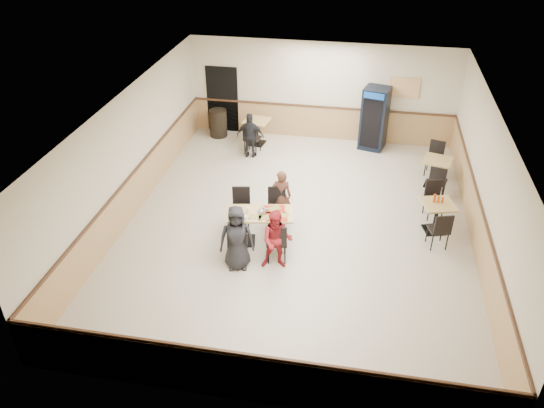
% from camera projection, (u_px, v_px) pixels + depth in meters
% --- Properties ---
extents(ground, '(10.00, 10.00, 0.00)m').
position_uv_depth(ground, '(297.00, 226.00, 12.55)').
color(ground, beige).
rests_on(ground, ground).
extents(room_shell, '(10.00, 10.00, 10.00)m').
position_uv_depth(room_shell, '(377.00, 161.00, 14.09)').
color(room_shell, silver).
rests_on(room_shell, ground).
extents(main_table, '(1.55, 0.97, 0.77)m').
position_uv_depth(main_table, '(260.00, 223.00, 11.74)').
color(main_table, black).
rests_on(main_table, ground).
extents(main_chairs, '(1.56, 1.89, 0.98)m').
position_uv_depth(main_chairs, '(258.00, 224.00, 11.76)').
color(main_chairs, black).
rests_on(main_chairs, ground).
extents(diner_woman_left, '(0.81, 0.62, 1.47)m').
position_uv_depth(diner_woman_left, '(237.00, 238.00, 10.88)').
color(diner_woman_left, black).
rests_on(diner_woman_left, ground).
extents(diner_woman_right, '(0.72, 0.60, 1.36)m').
position_uv_depth(diner_woman_right, '(277.00, 240.00, 10.91)').
color(diner_woman_right, maroon).
rests_on(diner_woman_right, ground).
extents(diner_man_opposite, '(0.53, 0.39, 1.34)m').
position_uv_depth(diner_man_opposite, '(281.00, 196.00, 12.40)').
color(diner_man_opposite, '#533023').
rests_on(diner_man_opposite, ground).
extents(lone_diner, '(0.79, 0.34, 1.34)m').
position_uv_depth(lone_diner, '(250.00, 136.00, 15.23)').
color(lone_diner, black).
rests_on(lone_diner, ground).
extents(tabletop_clutter, '(1.24, 0.77, 0.12)m').
position_uv_depth(tabletop_clutter, '(265.00, 213.00, 11.54)').
color(tabletop_clutter, '#AE230B').
rests_on(tabletop_clutter, main_table).
extents(side_table_near, '(0.86, 0.86, 0.75)m').
position_uv_depth(side_table_near, '(437.00, 213.00, 12.12)').
color(side_table_near, black).
rests_on(side_table_near, ground).
extents(side_table_near_chair_south, '(0.54, 0.54, 0.95)m').
position_uv_depth(side_table_near_chair_south, '(439.00, 228.00, 11.63)').
color(side_table_near_chair_south, black).
rests_on(side_table_near_chair_south, ground).
extents(side_table_near_chair_north, '(0.54, 0.54, 0.95)m').
position_uv_depth(side_table_near_chair_north, '(435.00, 200.00, 12.63)').
color(side_table_near_chair_north, black).
rests_on(side_table_near_chair_north, ground).
extents(side_table_far, '(0.87, 0.87, 0.76)m').
position_uv_depth(side_table_far, '(436.00, 168.00, 13.89)').
color(side_table_far, black).
rests_on(side_table_far, ground).
extents(side_table_far_chair_south, '(0.55, 0.55, 0.97)m').
position_uv_depth(side_table_far_chair_south, '(438.00, 181.00, 13.40)').
color(side_table_far_chair_south, black).
rests_on(side_table_far_chair_south, ground).
extents(side_table_far_chair_north, '(0.55, 0.55, 0.97)m').
position_uv_depth(side_table_far_chair_north, '(434.00, 159.00, 14.41)').
color(side_table_far_chair_north, black).
rests_on(side_table_far_chair_north, ground).
extents(condiment_caddy, '(0.23, 0.06, 0.20)m').
position_uv_depth(condiment_caddy, '(438.00, 199.00, 11.98)').
color(condiment_caddy, '#C23B0D').
rests_on(condiment_caddy, side_table_near).
extents(back_table, '(0.84, 0.84, 0.78)m').
position_uv_depth(back_table, '(257.00, 128.00, 16.05)').
color(back_table, black).
rests_on(back_table, ground).
extents(back_table_chair_lone, '(0.53, 0.53, 0.99)m').
position_uv_depth(back_table_chair_lone, '(252.00, 137.00, 15.54)').
color(back_table_chair_lone, black).
rests_on(back_table_chair_lone, ground).
extents(pepsi_cooler, '(0.85, 0.86, 1.87)m').
position_uv_depth(pepsi_cooler, '(374.00, 118.00, 15.62)').
color(pepsi_cooler, black).
rests_on(pepsi_cooler, ground).
extents(trash_bin, '(0.54, 0.54, 0.86)m').
position_uv_depth(trash_bin, '(218.00, 123.00, 16.58)').
color(trash_bin, black).
rests_on(trash_bin, ground).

